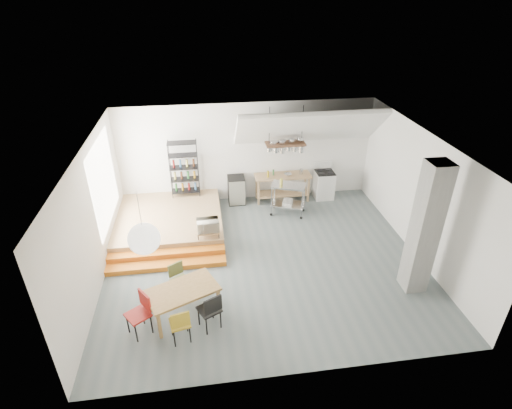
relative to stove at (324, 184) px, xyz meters
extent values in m
plane|color=slate|center=(-2.50, -3.16, -0.48)|extent=(8.00, 8.00, 0.00)
cube|color=silver|center=(-2.50, 0.34, 1.12)|extent=(8.00, 0.04, 3.20)
cube|color=silver|center=(-6.50, -3.16, 1.12)|extent=(0.04, 7.00, 3.20)
cube|color=silver|center=(1.50, -3.16, 1.12)|extent=(0.04, 7.00, 3.20)
cube|color=white|center=(-2.50, -3.16, 2.72)|extent=(8.00, 7.00, 0.02)
cube|color=white|center=(-0.70, -0.26, 2.07)|extent=(4.40, 1.44, 1.32)
cube|color=white|center=(-6.48, -1.66, 1.32)|extent=(0.02, 2.50, 2.20)
cube|color=#9F7C4F|center=(-5.00, -1.16, -0.28)|extent=(3.00, 3.00, 0.40)
cube|color=#C76517|center=(-5.00, -3.11, -0.41)|extent=(3.00, 0.35, 0.13)
cube|color=#C76517|center=(-5.00, -2.76, -0.35)|extent=(3.00, 0.35, 0.27)
cube|color=slate|center=(0.80, -4.66, 1.12)|extent=(0.50, 0.50, 3.20)
cube|color=#9F7C4F|center=(-1.40, -0.01, 0.40)|extent=(1.80, 0.60, 0.06)
cube|color=#9F7C4F|center=(-1.40, -0.01, -0.23)|extent=(1.70, 0.55, 0.04)
cube|color=#9F7C4F|center=(-0.58, 0.21, -0.05)|extent=(0.06, 0.06, 0.86)
cube|color=#9F7C4F|center=(-2.22, 0.21, -0.05)|extent=(0.06, 0.06, 0.86)
cube|color=#9F7C4F|center=(-0.58, -0.23, -0.05)|extent=(0.06, 0.06, 0.86)
cube|color=#9F7C4F|center=(-2.22, -0.23, -0.05)|extent=(0.06, 0.06, 0.86)
cube|color=white|center=(0.00, -0.01, -0.03)|extent=(0.60, 0.60, 0.90)
cube|color=black|center=(0.00, -0.01, 0.44)|extent=(0.58, 0.58, 0.03)
cube|color=white|center=(0.00, 0.27, 0.57)|extent=(0.60, 0.05, 0.25)
cylinder|color=black|center=(0.14, 0.13, 0.46)|extent=(0.18, 0.18, 0.02)
cylinder|color=black|center=(-0.14, 0.13, 0.46)|extent=(0.18, 0.18, 0.02)
cylinder|color=black|center=(0.14, -0.15, 0.46)|extent=(0.18, 0.18, 0.02)
cylinder|color=black|center=(-0.14, -0.15, 0.46)|extent=(0.18, 0.18, 0.02)
cube|color=#442B1B|center=(-1.40, -0.21, 1.57)|extent=(1.20, 0.50, 0.05)
cylinder|color=black|center=(-1.90, -0.21, 2.14)|extent=(0.02, 0.02, 1.15)
cylinder|color=black|center=(-0.90, -0.21, 2.14)|extent=(0.02, 0.02, 1.15)
cylinder|color=silver|center=(-1.90, -0.26, 1.43)|extent=(0.16, 0.16, 0.12)
cylinder|color=silver|center=(-1.70, -0.26, 1.41)|extent=(0.20, 0.20, 0.16)
cylinder|color=silver|center=(-1.50, -0.26, 1.39)|extent=(0.16, 0.16, 0.20)
cylinder|color=silver|center=(-1.30, -0.26, 1.43)|extent=(0.20, 0.20, 0.12)
cylinder|color=silver|center=(-1.10, -0.26, 1.41)|extent=(0.16, 0.16, 0.16)
cylinder|color=silver|center=(-0.90, -0.26, 1.39)|extent=(0.20, 0.20, 0.20)
cylinder|color=black|center=(-4.08, 0.22, 0.82)|extent=(0.02, 0.02, 1.80)
cylinder|color=black|center=(-4.92, 0.22, 0.82)|extent=(0.02, 0.02, 1.80)
cylinder|color=black|center=(-4.08, -0.14, 0.82)|extent=(0.02, 0.02, 1.80)
cylinder|color=black|center=(-4.92, -0.14, 0.82)|extent=(0.02, 0.02, 1.80)
cube|color=black|center=(-4.50, 0.04, 0.07)|extent=(0.88, 0.38, 0.02)
cube|color=black|center=(-4.50, 0.04, 0.47)|extent=(0.88, 0.38, 0.02)
cube|color=black|center=(-4.50, 0.04, 0.87)|extent=(0.88, 0.38, 0.02)
cube|color=black|center=(-4.50, 0.04, 1.27)|extent=(0.88, 0.38, 0.02)
cube|color=black|center=(-4.50, 0.04, 1.67)|extent=(0.88, 0.38, 0.03)
cylinder|color=#2D7031|center=(-4.50, 0.04, 0.21)|extent=(0.07, 0.07, 0.24)
cylinder|color=#A5741B|center=(-4.50, 0.04, 0.61)|extent=(0.07, 0.07, 0.24)
cylinder|color=maroon|center=(-4.50, 0.04, 1.01)|extent=(0.07, 0.07, 0.24)
cube|color=#9F7C4F|center=(-3.90, -2.41, 0.07)|extent=(0.60, 0.40, 0.03)
cylinder|color=black|center=(-3.63, -2.24, -0.01)|extent=(0.02, 0.02, 0.13)
cylinder|color=black|center=(-4.17, -2.24, -0.01)|extent=(0.02, 0.02, 0.13)
cylinder|color=black|center=(-3.63, -2.58, -0.01)|extent=(0.02, 0.02, 0.13)
cylinder|color=black|center=(-4.17, -2.58, -0.01)|extent=(0.02, 0.02, 0.13)
sphere|color=white|center=(-5.08, -5.07, 1.72)|extent=(0.60, 0.60, 0.60)
cube|color=olive|center=(-4.54, -4.83, 0.19)|extent=(1.69, 1.36, 0.06)
cube|color=olive|center=(-4.07, -4.24, -0.16)|extent=(0.09, 0.09, 0.65)
cube|color=olive|center=(-5.29, -4.78, -0.16)|extent=(0.09, 0.09, 0.65)
cube|color=olive|center=(-3.79, -4.88, -0.16)|extent=(0.09, 0.09, 0.65)
cube|color=olive|center=(-5.00, -5.42, -0.16)|extent=(0.09, 0.09, 0.65)
cube|color=#A0811B|center=(-4.59, -5.51, -0.04)|extent=(0.46, 0.46, 0.04)
cube|color=#A0811B|center=(-4.55, -5.68, 0.20)|extent=(0.37, 0.12, 0.34)
cylinder|color=black|center=(-4.71, -5.69, -0.27)|extent=(0.03, 0.03, 0.43)
cylinder|color=black|center=(-4.40, -5.63, -0.27)|extent=(0.03, 0.03, 0.43)
cylinder|color=black|center=(-4.77, -5.39, -0.27)|extent=(0.03, 0.03, 0.43)
cylinder|color=black|center=(-4.47, -5.32, -0.27)|extent=(0.03, 0.03, 0.43)
cube|color=black|center=(-4.00, -5.25, -0.01)|extent=(0.56, 0.56, 0.04)
cube|color=black|center=(-3.91, -5.41, 0.25)|extent=(0.37, 0.22, 0.36)
cylinder|color=black|center=(-4.07, -5.47, -0.25)|extent=(0.03, 0.03, 0.46)
cylinder|color=black|center=(-3.77, -5.32, -0.25)|extent=(0.03, 0.03, 0.46)
cylinder|color=black|center=(-4.22, -5.17, -0.25)|extent=(0.03, 0.03, 0.46)
cylinder|color=black|center=(-3.92, -5.02, -0.25)|extent=(0.03, 0.03, 0.46)
cube|color=#626831|center=(-4.61, -4.21, -0.06)|extent=(0.52, 0.52, 0.04)
cube|color=#626831|center=(-4.70, -4.06, 0.18)|extent=(0.33, 0.21, 0.33)
cylinder|color=black|center=(-4.56, -4.00, -0.27)|extent=(0.03, 0.03, 0.41)
cylinder|color=black|center=(-4.82, -4.15, -0.27)|extent=(0.03, 0.03, 0.41)
cylinder|color=black|center=(-4.40, -4.26, -0.27)|extent=(0.03, 0.03, 0.41)
cylinder|color=black|center=(-4.66, -4.41, -0.27)|extent=(0.03, 0.03, 0.41)
cube|color=#AB1E18|center=(-5.42, -5.22, 0.01)|extent=(0.60, 0.60, 0.04)
cube|color=#AB1E18|center=(-5.26, -5.11, 0.28)|extent=(0.27, 0.36, 0.38)
cylinder|color=black|center=(-5.18, -5.26, -0.24)|extent=(0.03, 0.03, 0.48)
cylinder|color=black|center=(-5.38, -4.98, -0.24)|extent=(0.03, 0.03, 0.48)
cylinder|color=black|center=(-5.46, -5.46, -0.24)|extent=(0.03, 0.03, 0.48)
cylinder|color=black|center=(-5.66, -5.18, -0.24)|extent=(0.03, 0.03, 0.48)
cube|color=silver|center=(-1.41, -0.90, 0.50)|extent=(1.13, 0.88, 0.04)
cube|color=silver|center=(-1.41, -0.90, -0.15)|extent=(1.13, 0.88, 0.03)
cylinder|color=silver|center=(-0.89, -0.84, 0.02)|extent=(0.03, 0.03, 0.95)
sphere|color=black|center=(-0.89, -0.84, -0.44)|extent=(0.09, 0.09, 0.09)
cylinder|color=silver|center=(-1.75, -0.50, 0.02)|extent=(0.03, 0.03, 0.95)
sphere|color=black|center=(-1.75, -0.50, -0.44)|extent=(0.09, 0.09, 0.09)
cylinder|color=silver|center=(-1.06, -1.30, 0.02)|extent=(0.03, 0.03, 0.95)
sphere|color=black|center=(-1.06, -1.30, -0.44)|extent=(0.09, 0.09, 0.09)
cylinder|color=silver|center=(-1.93, -0.96, 0.02)|extent=(0.03, 0.03, 0.95)
sphere|color=black|center=(-1.93, -0.96, -0.44)|extent=(0.09, 0.09, 0.09)
cube|color=black|center=(-2.90, 0.04, -0.03)|extent=(0.54, 0.54, 0.91)
imported|color=beige|center=(-3.90, -2.41, 0.24)|extent=(0.60, 0.42, 0.32)
imported|color=silver|center=(-1.24, -0.06, 0.46)|extent=(0.26, 0.26, 0.06)
camera|label=1|loc=(-3.91, -11.40, 5.86)|focal=28.00mm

